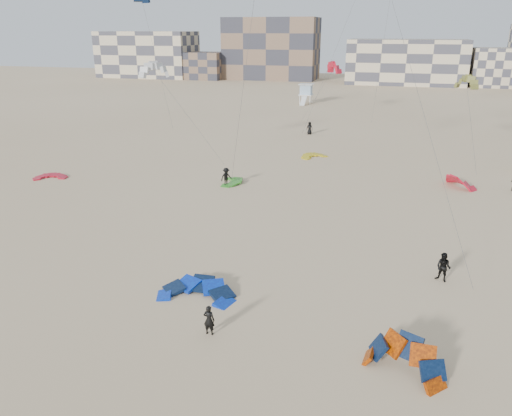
# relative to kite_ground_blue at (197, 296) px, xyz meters

# --- Properties ---
(ground) EXTENTS (320.00, 320.00, 0.00)m
(ground) POSITION_rel_kite_ground_blue_xyz_m (1.40, -1.96, 0.00)
(ground) COLOR #CEB38A
(ground) RESTS_ON ground
(kite_ground_blue) EXTENTS (4.55, 4.78, 2.26)m
(kite_ground_blue) POSITION_rel_kite_ground_blue_xyz_m (0.00, 0.00, 0.00)
(kite_ground_blue) COLOR #003FD3
(kite_ground_blue) RESTS_ON ground
(kite_ground_orange) EXTENTS (5.04, 4.98, 3.73)m
(kite_ground_orange) POSITION_rel_kite_ground_blue_xyz_m (11.55, -3.83, 0.00)
(kite_ground_orange) COLOR #E84D00
(kite_ground_orange) RESTS_ON ground
(kite_ground_red) EXTENTS (4.13, 4.22, 0.80)m
(kite_ground_red) POSITION_rel_kite_ground_blue_xyz_m (-23.91, 18.60, 0.00)
(kite_ground_red) COLOR red
(kite_ground_red) RESTS_ON ground
(kite_ground_green) EXTENTS (3.97, 3.79, 1.21)m
(kite_ground_green) POSITION_rel_kite_ground_blue_xyz_m (-5.28, 22.14, 0.00)
(kite_ground_green) COLOR green
(kite_ground_green) RESTS_ON ground
(kite_ground_red_far) EXTENTS (4.86, 4.83, 3.47)m
(kite_ground_red_far) POSITION_rel_kite_ground_blue_xyz_m (16.86, 26.88, 0.00)
(kite_ground_red_far) COLOR red
(kite_ground_red_far) RESTS_ON ground
(kite_ground_yellow) EXTENTS (4.52, 4.52, 1.05)m
(kite_ground_yellow) POSITION_rel_kite_ground_blue_xyz_m (1.01, 34.96, 0.00)
(kite_ground_yellow) COLOR #B7C609
(kite_ground_yellow) RESTS_ON ground
(kitesurfer_main) EXTENTS (0.60, 0.40, 1.62)m
(kitesurfer_main) POSITION_rel_kite_ground_blue_xyz_m (2.09, -3.41, 0.81)
(kitesurfer_main) COLOR black
(kitesurfer_main) RESTS_ON ground
(kitesurfer_b) EXTENTS (1.13, 1.04, 1.86)m
(kitesurfer_b) POSITION_rel_kite_ground_blue_xyz_m (13.84, 5.78, 0.93)
(kitesurfer_b) COLOR black
(kitesurfer_b) RESTS_ON ground
(kitesurfer_c) EXTENTS (1.29, 1.36, 1.84)m
(kitesurfer_c) POSITION_rel_kite_ground_blue_xyz_m (-5.34, 20.92, 0.92)
(kitesurfer_c) COLOR black
(kitesurfer_c) RESTS_ON ground
(kitesurfer_e) EXTENTS (0.91, 0.61, 1.84)m
(kitesurfer_e) POSITION_rel_kite_ground_blue_xyz_m (-1.92, 48.71, 0.92)
(kitesurfer_e) COLOR black
(kitesurfer_e) RESTS_ON ground
(kite_fly_grey) EXTENTS (11.53, 5.69, 10.42)m
(kite_fly_grey) POSITION_rel_kite_ground_blue_xyz_m (-16.22, 28.52, 10.19)
(kite_fly_grey) COLOR silver
(kite_fly_grey) RESTS_ON ground
(kite_fly_olive) EXTENTS (4.08, 13.04, 8.88)m
(kite_fly_olive) POSITION_rel_kite_ground_blue_xyz_m (17.62, 39.10, 8.79)
(kite_fly_olive) COLOR olive
(kite_fly_olive) RESTS_ON ground
(kite_fly_red) EXTENTS (5.91, 14.01, 8.77)m
(kite_fly_red) POSITION_rel_kite_ground_blue_xyz_m (-0.77, 64.66, 8.31)
(kite_fly_red) COLOR red
(kite_fly_red) RESTS_ON ground
(lifeguard_tower_far) EXTENTS (2.88, 5.48, 4.01)m
(lifeguard_tower_far) POSITION_rel_kite_ground_blue_xyz_m (-8.28, 80.52, 1.99)
(lifeguard_tower_far) COLOR white
(lifeguard_tower_far) RESTS_ON ground
(condo_west_a) EXTENTS (30.00, 15.00, 14.00)m
(condo_west_a) POSITION_rel_kite_ground_blue_xyz_m (-68.60, 128.04, 7.00)
(condo_west_a) COLOR beige
(condo_west_a) RESTS_ON ground
(condo_west_b) EXTENTS (28.00, 14.00, 18.00)m
(condo_west_b) POSITION_rel_kite_ground_blue_xyz_m (-28.60, 132.04, 9.00)
(condo_west_b) COLOR brown
(condo_west_b) RESTS_ON ground
(condo_mid) EXTENTS (32.00, 16.00, 12.00)m
(condo_mid) POSITION_rel_kite_ground_blue_xyz_m (11.40, 128.04, 6.00)
(condo_mid) COLOR beige
(condo_mid) RESTS_ON ground
(condo_fill_left) EXTENTS (12.00, 10.00, 8.00)m
(condo_fill_left) POSITION_rel_kite_ground_blue_xyz_m (-48.60, 126.04, 4.00)
(condo_fill_left) COLOR brown
(condo_fill_left) RESTS_ON ground
(condo_fill_right) EXTENTS (10.00, 10.00, 10.00)m
(condo_fill_right) POSITION_rel_kite_ground_blue_xyz_m (33.40, 126.04, 5.00)
(condo_fill_right) COLOR beige
(condo_fill_right) RESTS_ON ground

